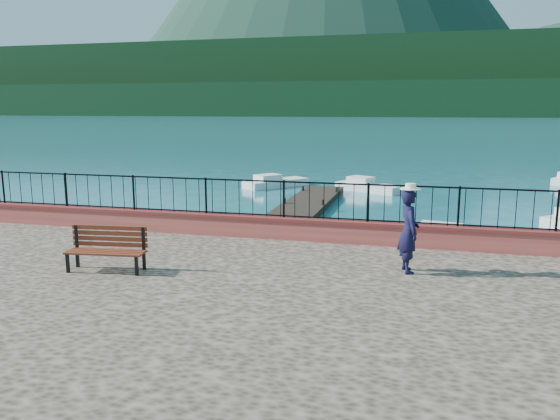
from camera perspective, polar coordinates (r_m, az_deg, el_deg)
The scene contains 12 objects.
ground at distance 11.50m, azimuth -2.80°, elevation -13.14°, with size 2000.00×2000.00×0.00m, color #19596B.
parapet at distance 14.45m, azimuth 1.55°, elevation -1.95°, with size 28.00×0.46×0.58m, color #C95948.
railing at distance 14.30m, azimuth 1.56°, elevation 1.05°, with size 27.00×0.05×0.95m, color black.
dock at distance 23.08m, azimuth 1.38°, elevation -0.57°, with size 2.00×16.00×0.30m, color #2D231C.
far_forest at distance 310.08m, azimuth 14.36°, elevation 11.12°, with size 900.00×60.00×18.00m, color black.
foothills at distance 370.45m, azimuth 14.54°, elevation 13.00°, with size 900.00×120.00×44.00m, color black.
park_bench at distance 12.25m, azimuth -17.64°, elevation -4.78°, with size 1.74×0.75×0.94m.
person at distance 11.77m, azimuth 13.30°, elevation -2.15°, with size 0.65×0.43×1.78m, color black.
hat at distance 11.60m, azimuth 13.50°, elevation 2.42°, with size 0.44×0.44×0.12m, color white.
boat_1 at distance 19.14m, azimuth 18.17°, elevation -2.69°, with size 4.01×1.30×0.80m, color silver.
boat_3 at distance 32.50m, azimuth -0.41°, elevation 3.15°, with size 4.08×1.30×0.80m, color silver.
boat_4 at distance 31.16m, azimuth 9.29°, elevation 2.68°, with size 3.83×1.30×0.80m, color silver.
Camera 1 is at (3.19, -10.03, 4.64)m, focal length 35.00 mm.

